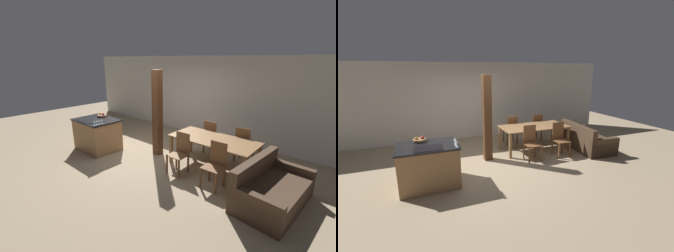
% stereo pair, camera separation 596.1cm
% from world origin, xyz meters
% --- Properties ---
extents(ground_plane, '(16.00, 16.00, 0.00)m').
position_xyz_m(ground_plane, '(0.00, 0.00, 0.00)').
color(ground_plane, '#9E896B').
extents(wall_back, '(11.20, 0.08, 2.70)m').
position_xyz_m(wall_back, '(0.00, 2.62, 1.35)').
color(wall_back, silver).
rests_on(wall_back, ground_plane).
extents(kitchen_island, '(1.25, 0.94, 0.93)m').
position_xyz_m(kitchen_island, '(-1.48, -0.58, 0.46)').
color(kitchen_island, '#9E7047').
rests_on(kitchen_island, ground_plane).
extents(fruit_bowl, '(0.28, 0.28, 0.11)m').
position_xyz_m(fruit_bowl, '(-1.63, -0.28, 0.96)').
color(fruit_bowl, '#99704C').
rests_on(fruit_bowl, kitchen_island).
extents(wine_glass_near, '(0.06, 0.06, 0.14)m').
position_xyz_m(wine_glass_near, '(-0.93, -0.98, 1.03)').
color(wine_glass_near, silver).
rests_on(wine_glass_near, kitchen_island).
extents(wine_glass_middle, '(0.06, 0.06, 0.14)m').
position_xyz_m(wine_glass_middle, '(-0.93, -0.91, 1.03)').
color(wine_glass_middle, silver).
rests_on(wine_glass_middle, kitchen_island).
extents(wine_glass_far, '(0.06, 0.06, 0.14)m').
position_xyz_m(wine_glass_far, '(-0.93, -0.83, 1.03)').
color(wine_glass_far, silver).
rests_on(wine_glass_far, kitchen_island).
extents(wine_glass_end, '(0.06, 0.06, 0.14)m').
position_xyz_m(wine_glass_end, '(-0.93, -0.75, 1.03)').
color(wine_glass_end, silver).
rests_on(wine_glass_end, kitchen_island).
extents(dining_table, '(2.08, 1.00, 0.75)m').
position_xyz_m(dining_table, '(1.70, 0.62, 0.67)').
color(dining_table, olive).
rests_on(dining_table, ground_plane).
extents(dining_chair_near_left, '(0.40, 0.40, 0.96)m').
position_xyz_m(dining_chair_near_left, '(1.23, -0.11, 0.50)').
color(dining_chair_near_left, brown).
rests_on(dining_chair_near_left, ground_plane).
extents(dining_chair_near_right, '(0.40, 0.40, 0.96)m').
position_xyz_m(dining_chair_near_right, '(2.17, -0.11, 0.50)').
color(dining_chair_near_right, brown).
rests_on(dining_chair_near_right, ground_plane).
extents(dining_chair_far_left, '(0.40, 0.40, 0.96)m').
position_xyz_m(dining_chair_far_left, '(1.23, 1.34, 0.50)').
color(dining_chair_far_left, brown).
rests_on(dining_chair_far_left, ground_plane).
extents(dining_chair_far_right, '(0.40, 0.40, 0.96)m').
position_xyz_m(dining_chair_far_right, '(2.17, 1.34, 0.50)').
color(dining_chair_far_right, brown).
rests_on(dining_chair_far_right, ground_plane).
extents(couch, '(1.06, 1.77, 0.81)m').
position_xyz_m(couch, '(3.27, 0.04, 0.27)').
color(couch, '#473323').
rests_on(couch, ground_plane).
extents(timber_post, '(0.21, 0.21, 2.34)m').
position_xyz_m(timber_post, '(0.10, 0.33, 1.17)').
color(timber_post, '#4C2D19').
rests_on(timber_post, ground_plane).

